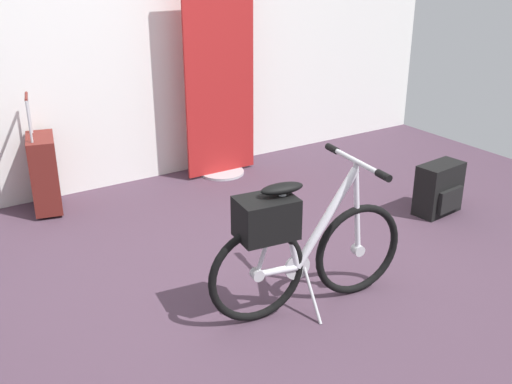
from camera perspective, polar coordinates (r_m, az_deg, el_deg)
ground_plane at (r=3.18m, az=1.70°, el=-11.17°), size 6.18×6.18×0.00m
floor_banner_stand at (r=4.78m, az=-3.40°, el=10.14°), size 0.60×0.36×1.66m
folding_bike_foreground at (r=3.02m, az=3.87°, el=-4.85°), size 1.10×0.53×0.78m
rolling_suitcase at (r=4.45m, az=-19.27°, el=1.74°), size 0.26×0.39×0.83m
handbag_on_floor at (r=4.38m, az=16.84°, el=0.27°), size 0.36×0.23×0.36m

